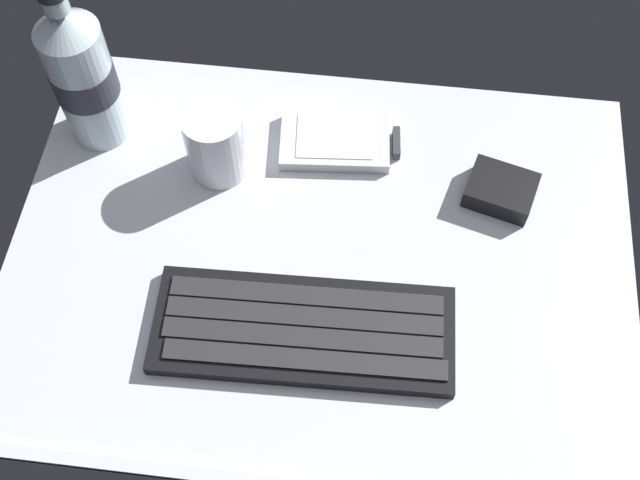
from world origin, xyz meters
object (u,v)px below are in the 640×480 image
charger_block (501,190)px  handheld_device (340,141)px  keyboard (303,330)px  juice_cup (216,145)px  water_bottle (82,74)px

charger_block → handheld_device: bearing=164.8°
keyboard → charger_block: size_ratio=4.19×
handheld_device → keyboard: bearing=-92.8°
juice_cup → charger_block: size_ratio=1.21×
keyboard → charger_block: (18.75, 18.16, 0.39)cm
juice_cup → charger_block: (30.37, -0.35, -2.71)cm
handheld_device → charger_block: size_ratio=1.89×
water_bottle → charger_block: 45.31cm
juice_cup → charger_block: 30.49cm
keyboard → juice_cup: (-11.62, 18.51, 3.10)cm
handheld_device → juice_cup: 13.87cm
juice_cup → charger_block: juice_cup is taller
keyboard → water_bottle: water_bottle is taller
handheld_device → water_bottle: bearing=-178.3°
handheld_device → charger_block: 18.26cm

